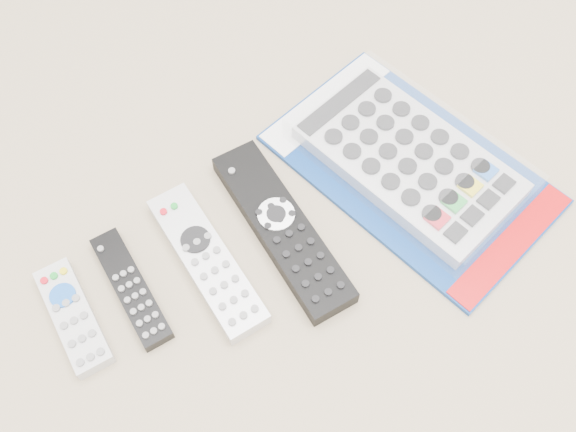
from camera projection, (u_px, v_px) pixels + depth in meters
remote_small_grey at (73, 317)px, 0.73m from camera, size 0.06×0.14×0.02m
remote_slim_black at (131, 288)px, 0.75m from camera, size 0.05×0.16×0.02m
remote_silver_dvd at (207, 260)px, 0.77m from camera, size 0.07×0.22×0.02m
remote_large_black at (282, 228)px, 0.79m from camera, size 0.09×0.26×0.03m
jumbo_remote_packaged at (409, 159)px, 0.83m from camera, size 0.26×0.38×0.05m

